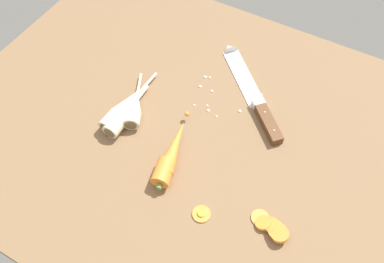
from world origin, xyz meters
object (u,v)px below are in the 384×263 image
at_px(whole_carrot, 172,154).
at_px(parsnip_mid_right, 134,107).
at_px(parsnip_front, 123,109).
at_px(carrot_slice_stray_near, 201,214).
at_px(chefs_knife, 249,88).
at_px(parsnip_mid_left, 122,116).
at_px(carrot_slice_stack, 271,226).

distance_m(whole_carrot, parsnip_mid_right, 0.17).
height_order(parsnip_front, carrot_slice_stray_near, parsnip_front).
bearing_deg(chefs_knife, parsnip_mid_left, -133.08).
bearing_deg(parsnip_front, carrot_slice_stray_near, -25.45).
relative_size(parsnip_front, carrot_slice_stack, 2.45).
xyz_separation_m(chefs_knife, whole_carrot, (-0.07, -0.28, 0.01)).
distance_m(parsnip_front, parsnip_mid_left, 0.02).
relative_size(whole_carrot, parsnip_mid_left, 1.22).
bearing_deg(parsnip_mid_right, parsnip_front, -140.41).
distance_m(parsnip_mid_left, carrot_slice_stray_near, 0.31).
xyz_separation_m(whole_carrot, parsnip_mid_right, (-0.15, 0.07, -0.00)).
bearing_deg(carrot_slice_stack, parsnip_mid_left, 169.52).
bearing_deg(whole_carrot, carrot_slice_stack, -9.37).
bearing_deg(parsnip_mid_left, chefs_knife, 46.92).
height_order(whole_carrot, parsnip_front, whole_carrot).
distance_m(chefs_knife, carrot_slice_stack, 0.37).
distance_m(chefs_knife, parsnip_front, 0.33).
distance_m(carrot_slice_stack, carrot_slice_stray_near, 0.14).
bearing_deg(parsnip_mid_right, carrot_slice_stack, -15.69).
bearing_deg(carrot_slice_stack, parsnip_mid_right, 164.31).
relative_size(chefs_knife, carrot_slice_stray_near, 7.00).
bearing_deg(chefs_knife, carrot_slice_stack, -58.83).
height_order(parsnip_mid_left, carrot_slice_stack, parsnip_mid_left).
bearing_deg(parsnip_front, carrot_slice_stack, -12.70).
bearing_deg(carrot_slice_stray_near, chefs_knife, 98.66).
relative_size(parsnip_mid_left, carrot_slice_stray_near, 4.41).
height_order(parsnip_front, parsnip_mid_left, same).
distance_m(parsnip_mid_right, carrot_slice_stray_near, 0.31).
relative_size(whole_carrot, parsnip_mid_right, 1.28).
xyz_separation_m(parsnip_mid_right, carrot_slice_stack, (0.41, -0.12, -0.01)).
bearing_deg(carrot_slice_stack, carrot_slice_stray_near, -162.94).
bearing_deg(carrot_slice_stray_near, parsnip_mid_right, 149.92).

